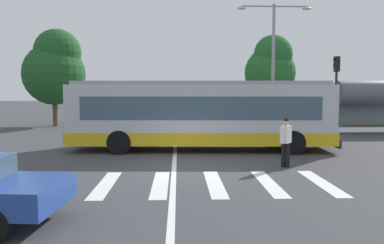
# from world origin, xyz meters

# --- Properties ---
(ground_plane) EXTENTS (160.00, 160.00, 0.00)m
(ground_plane) POSITION_xyz_m (0.00, 0.00, 0.00)
(ground_plane) COLOR #3D3D42
(city_transit_bus) EXTENTS (11.66, 3.12, 3.06)m
(city_transit_bus) POSITION_xyz_m (0.66, 3.84, 1.59)
(city_transit_bus) COLOR black
(city_transit_bus) RESTS_ON ground_plane
(pedestrian_crossing_street) EXTENTS (0.46, 0.47, 1.72)m
(pedestrian_crossing_street) POSITION_xyz_m (3.39, -0.07, 0.97)
(pedestrian_crossing_street) COLOR black
(pedestrian_crossing_street) RESTS_ON ground_plane
(parked_car_charcoal) EXTENTS (1.92, 4.52, 1.35)m
(parked_car_charcoal) POSITION_xyz_m (-2.84, 13.13, 0.77)
(parked_car_charcoal) COLOR black
(parked_car_charcoal) RESTS_ON ground_plane
(parked_car_teal) EXTENTS (1.90, 4.51, 1.35)m
(parked_car_teal) POSITION_xyz_m (-0.18, 12.86, 0.77)
(parked_car_teal) COLOR black
(parked_car_teal) RESTS_ON ground_plane
(parked_car_white) EXTENTS (1.90, 4.51, 1.35)m
(parked_car_white) POSITION_xyz_m (2.44, 13.02, 0.77)
(parked_car_white) COLOR black
(parked_car_white) RESTS_ON ground_plane
(traffic_light_far_corner) EXTENTS (0.33, 0.32, 4.65)m
(traffic_light_far_corner) POSITION_xyz_m (9.07, 9.39, 3.13)
(traffic_light_far_corner) COLOR #28282B
(traffic_light_far_corner) RESTS_ON ground_plane
(bus_stop_shelter) EXTENTS (4.58, 1.54, 3.25)m
(bus_stop_shelter) POSITION_xyz_m (11.69, 10.02, 2.42)
(bus_stop_shelter) COLOR #28282B
(bus_stop_shelter) RESTS_ON ground_plane
(twin_arm_street_lamp) EXTENTS (4.91, 0.32, 8.29)m
(twin_arm_street_lamp) POSITION_xyz_m (5.97, 12.22, 5.19)
(twin_arm_street_lamp) COLOR #939399
(twin_arm_street_lamp) RESTS_ON ground_plane
(background_tree_left) EXTENTS (4.51, 4.51, 7.10)m
(background_tree_left) POSITION_xyz_m (-9.37, 15.40, 4.29)
(background_tree_left) COLOR brown
(background_tree_left) RESTS_ON ground_plane
(background_tree_right) EXTENTS (4.03, 4.03, 6.97)m
(background_tree_right) POSITION_xyz_m (7.01, 17.09, 4.46)
(background_tree_right) COLOR brown
(background_tree_right) RESTS_ON ground_plane
(crosswalk_painted_stripes) EXTENTS (6.67, 3.16, 0.01)m
(crosswalk_painted_stripes) POSITION_xyz_m (0.71, -2.31, 0.00)
(crosswalk_painted_stripes) COLOR silver
(crosswalk_painted_stripes) RESTS_ON ground_plane
(lane_center_line) EXTENTS (0.16, 24.00, 0.01)m
(lane_center_line) POSITION_xyz_m (-0.48, 2.00, 0.00)
(lane_center_line) COLOR silver
(lane_center_line) RESTS_ON ground_plane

